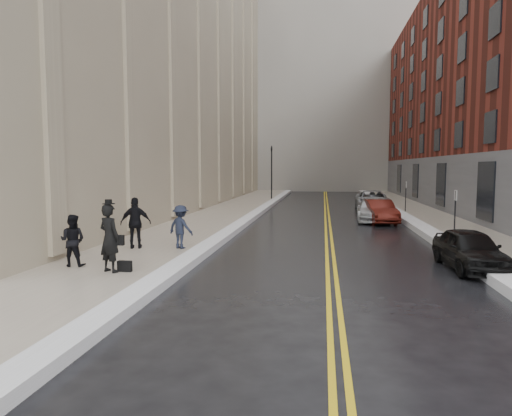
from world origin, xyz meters
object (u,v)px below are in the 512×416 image
(car_black, at_px, (470,249))
(pedestrian_b, at_px, (181,227))
(car_silver_far, at_px, (373,200))
(pedestrian_a, at_px, (73,240))
(pedestrian_c, at_px, (136,223))
(car_silver_near, at_px, (373,210))
(pedestrian_main, at_px, (110,238))
(car_maroon, at_px, (379,211))

(car_black, distance_m, pedestrian_b, 10.01)
(car_black, xyz_separation_m, car_silver_far, (-0.89, 20.17, 0.09))
(pedestrian_a, height_order, pedestrian_c, pedestrian_c)
(pedestrian_b, bearing_deg, car_silver_near, -103.60)
(car_silver_near, distance_m, pedestrian_c, 15.37)
(pedestrian_c, bearing_deg, car_silver_near, -147.00)
(pedestrian_b, bearing_deg, pedestrian_main, 100.60)
(car_maroon, xyz_separation_m, pedestrian_main, (-9.39, -14.61, 0.48))
(car_black, xyz_separation_m, pedestrian_b, (-9.89, 1.51, 0.33))
(pedestrian_a, relative_size, pedestrian_b, 0.98)
(car_silver_near, xyz_separation_m, car_silver_far, (0.71, 7.22, 0.06))
(pedestrian_c, bearing_deg, car_black, 157.23)
(car_silver_far, distance_m, pedestrian_a, 24.89)
(pedestrian_b, bearing_deg, pedestrian_a, 78.21)
(car_black, height_order, car_maroon, car_maroon)
(car_silver_far, bearing_deg, car_black, -85.91)
(pedestrian_a, bearing_deg, pedestrian_main, 154.43)
(pedestrian_c, bearing_deg, car_maroon, -150.01)
(pedestrian_main, xyz_separation_m, pedestrian_b, (0.85, 4.08, -0.18))
(car_black, height_order, car_silver_near, car_silver_near)
(car_black, xyz_separation_m, pedestrian_a, (-12.25, -1.97, 0.32))
(car_silver_near, bearing_deg, car_black, -79.81)
(car_silver_far, bearing_deg, pedestrian_c, -117.92)
(car_silver_near, height_order, pedestrian_a, pedestrian_a)
(car_silver_near, bearing_deg, car_maroon, -71.70)
(pedestrian_a, distance_m, pedestrian_b, 4.21)
(pedestrian_a, bearing_deg, car_black, -174.96)
(car_black, bearing_deg, car_silver_far, 89.67)
(car_black, distance_m, pedestrian_main, 11.06)
(car_maroon, xyz_separation_m, pedestrian_a, (-10.90, -14.02, 0.29))
(pedestrian_main, distance_m, pedestrian_c, 3.93)
(pedestrian_main, relative_size, pedestrian_b, 1.22)
(car_maroon, distance_m, car_silver_far, 8.14)
(car_silver_near, relative_size, pedestrian_main, 2.32)
(car_maroon, relative_size, car_silver_far, 0.77)
(car_black, xyz_separation_m, pedestrian_main, (-10.74, -2.57, 0.51))
(car_black, bearing_deg, pedestrian_c, 170.89)
(pedestrian_c, bearing_deg, pedestrian_b, 171.48)
(car_maroon, bearing_deg, pedestrian_a, -135.30)
(car_black, height_order, pedestrian_a, pedestrian_a)
(pedestrian_main, distance_m, pedestrian_b, 4.17)
(car_maroon, distance_m, pedestrian_c, 14.86)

